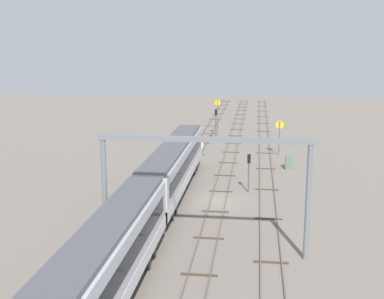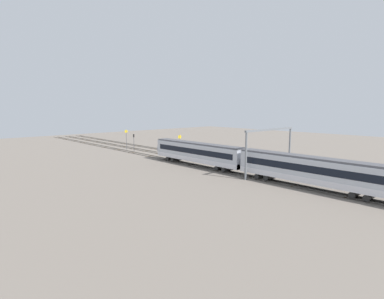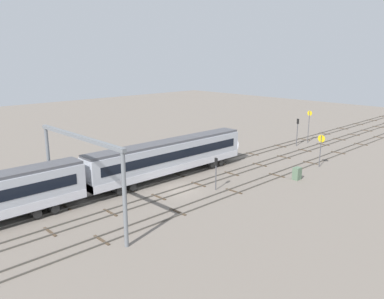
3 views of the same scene
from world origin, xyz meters
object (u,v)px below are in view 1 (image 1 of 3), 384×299
overhead_gantry (204,170)px  signal_light_trackside_approach (216,120)px  speed_sign_near_foreground (218,113)px  signal_light_trackside_departure (249,167)px  relay_cabinet (289,162)px  speed_sign_mid_trackside (279,132)px

overhead_gantry → signal_light_trackside_approach: size_ratio=3.05×
speed_sign_near_foreground → signal_light_trackside_departure: 31.54m
relay_cabinet → signal_light_trackside_approach: bearing=31.3°
speed_sign_near_foreground → speed_sign_mid_trackside: size_ratio=1.26×
overhead_gantry → signal_light_trackside_departure: (15.63, -2.86, -3.56)m
relay_cabinet → overhead_gantry: bearing=164.0°
signal_light_trackside_approach → relay_cabinet: size_ratio=3.03×
overhead_gantry → speed_sign_near_foreground: overhead_gantry is taller
signal_light_trackside_departure → relay_cabinet: size_ratio=2.46×
signal_light_trackside_approach → relay_cabinet: signal_light_trackside_approach is taller
speed_sign_mid_trackside → signal_light_trackside_departure: bearing=168.3°
signal_light_trackside_departure → relay_cabinet: 11.52m
overhead_gantry → speed_sign_near_foreground: (46.64, 2.74, -2.41)m
speed_sign_near_foreground → signal_light_trackside_departure: (-31.02, -5.61, -1.15)m
overhead_gantry → speed_sign_mid_trackside: size_ratio=3.18×
speed_sign_mid_trackside → relay_cabinet: speed_sign_mid_trackside is taller
signal_light_trackside_approach → relay_cabinet: bearing=-148.7°
speed_sign_near_foreground → relay_cabinet: (-20.60, -10.19, -2.96)m
overhead_gantry → signal_light_trackside_approach: (42.70, 2.68, -3.01)m
signal_light_trackside_departure → relay_cabinet: signal_light_trackside_departure is taller
signal_light_trackside_departure → signal_light_trackside_approach: bearing=11.6°
signal_light_trackside_approach → relay_cabinet: 19.63m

